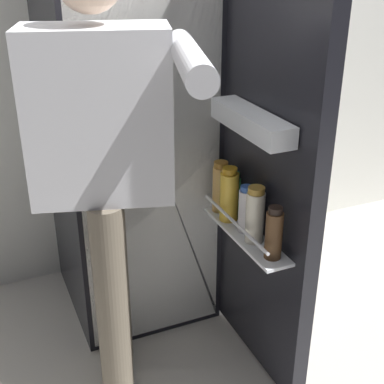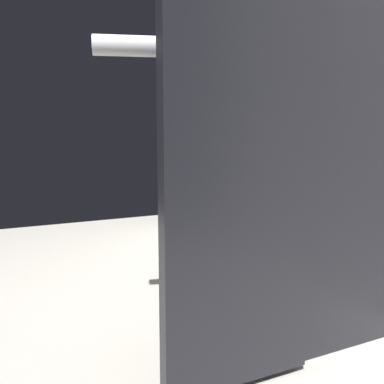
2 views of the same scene
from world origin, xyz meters
TOP-DOWN VIEW (x-y plane):
  - ground_plane at (0.00, 0.00)m, footprint 5.61×5.61m
  - kitchen_wall at (0.00, 0.95)m, footprint 4.40×0.10m
  - refrigerator at (0.03, 0.52)m, footprint 0.66×1.25m
  - person at (-0.22, 0.09)m, footprint 0.55×0.81m

SIDE VIEW (x-z plane):
  - ground_plane at x=0.00m, z-range 0.00..0.00m
  - refrigerator at x=0.03m, z-range 0.00..1.79m
  - person at x=-0.22m, z-range 0.16..1.73m
  - kitchen_wall at x=0.00m, z-range 0.00..2.45m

